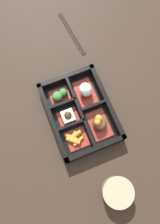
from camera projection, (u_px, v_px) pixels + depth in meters
The scene contains 10 objects.
ground_plane at pixel (80, 114), 0.72m from camera, with size 3.00×3.00×0.00m, color black.
bento_base at pixel (80, 114), 0.72m from camera, with size 0.27×0.20×0.01m.
bento_rim at pixel (80, 112), 0.70m from camera, with size 0.27×0.20×0.05m.
bowl_rice at pixel (85, 91), 0.71m from camera, with size 0.10×0.06×0.06m.
bowl_stew at pixel (99, 123), 0.68m from camera, with size 0.10×0.06×0.06m.
bowl_greens at pixel (59, 96), 0.71m from camera, with size 0.05×0.07×0.04m.
bowl_tofu at pixel (68, 115), 0.70m from camera, with size 0.06×0.07×0.03m.
bowl_carrots at pixel (75, 138), 0.68m from camera, with size 0.06×0.07×0.02m.
tea_cup at pixel (117, 192), 0.63m from camera, with size 0.09×0.09×0.05m.
chopsticks at pixel (72, 33), 0.81m from camera, with size 0.20×0.04×0.01m.
Camera 1 is at (0.18, -0.07, 0.69)m, focal length 35.00 mm.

